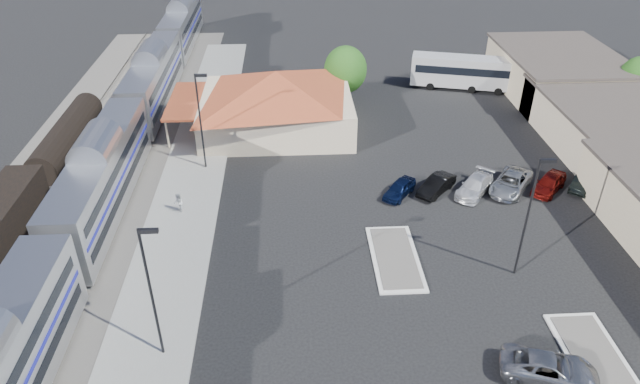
{
  "coord_description": "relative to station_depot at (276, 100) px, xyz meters",
  "views": [
    {
      "loc": [
        -3.2,
        -29.7,
        25.69
      ],
      "look_at": [
        -1.11,
        6.85,
        2.8
      ],
      "focal_mm": 32.0,
      "sensor_mm": 36.0,
      "label": 1
    }
  ],
  "objects": [
    {
      "name": "ground",
      "position": [
        4.56,
        -24.0,
        -3.13
      ],
      "size": [
        280.0,
        280.0,
        0.0
      ],
      "primitive_type": "plane",
      "color": "black",
      "rests_on": "ground"
    },
    {
      "name": "railbed",
      "position": [
        -16.44,
        -16.0,
        -3.07
      ],
      "size": [
        16.0,
        100.0,
        0.12
      ],
      "primitive_type": "cube",
      "color": "#4C4944",
      "rests_on": "ground"
    },
    {
      "name": "platform",
      "position": [
        -7.44,
        -18.0,
        -3.04
      ],
      "size": [
        5.5,
        92.0,
        0.18
      ],
      "primitive_type": "cube",
      "color": "gray",
      "rests_on": "ground"
    },
    {
      "name": "passenger_train",
      "position": [
        -13.44,
        -14.39,
        -0.26
      ],
      "size": [
        3.0,
        104.0,
        5.55
      ],
      "color": "silver",
      "rests_on": "ground"
    },
    {
      "name": "station_depot",
      "position": [
        0.0,
        0.0,
        0.0
      ],
      "size": [
        18.35,
        12.24,
        6.2
      ],
      "color": "#C3B08F",
      "rests_on": "ground"
    },
    {
      "name": "buildings_east",
      "position": [
        32.56,
        -9.72,
        -0.86
      ],
      "size": [
        14.4,
        51.4,
        4.8
      ],
      "color": "#C6B28C",
      "rests_on": "ground"
    },
    {
      "name": "traffic_island_south",
      "position": [
        8.56,
        -22.0,
        -3.03
      ],
      "size": [
        3.3,
        7.5,
        0.21
      ],
      "color": "silver",
      "rests_on": "ground"
    },
    {
      "name": "traffic_island_north",
      "position": [
        18.56,
        -32.0,
        -3.03
      ],
      "size": [
        3.3,
        7.5,
        0.21
      ],
      "color": "silver",
      "rests_on": "ground"
    },
    {
      "name": "lamp_plat_s",
      "position": [
        -6.34,
        -30.0,
        2.21
      ],
      "size": [
        1.08,
        0.25,
        9.0
      ],
      "color": "black",
      "rests_on": "ground"
    },
    {
      "name": "lamp_plat_n",
      "position": [
        -6.34,
        -8.0,
        2.21
      ],
      "size": [
        1.08,
        0.25,
        9.0
      ],
      "color": "black",
      "rests_on": "ground"
    },
    {
      "name": "lamp_lot",
      "position": [
        16.66,
        -24.0,
        2.21
      ],
      "size": [
        1.08,
        0.25,
        9.0
      ],
      "color": "black",
      "rests_on": "ground"
    },
    {
      "name": "tree_east_c",
      "position": [
        38.56,
        2.0,
        0.63
      ],
      "size": [
        4.41,
        4.41,
        6.21
      ],
      "color": "#382314",
      "rests_on": "ground"
    },
    {
      "name": "tree_depot",
      "position": [
        7.56,
        6.0,
        0.89
      ],
      "size": [
        4.71,
        4.71,
        6.63
      ],
      "color": "#382314",
      "rests_on": "ground"
    },
    {
      "name": "suv",
      "position": [
        15.26,
        -32.94,
        -2.39
      ],
      "size": [
        5.82,
        3.95,
        1.48
      ],
      "primitive_type": "imported",
      "rotation": [
        0.0,
        0.0,
        1.26
      ],
      "color": "gray",
      "rests_on": "ground"
    },
    {
      "name": "coach_bus",
      "position": [
        21.9,
        9.73,
        -0.91
      ],
      "size": [
        12.31,
        5.64,
        3.86
      ],
      "rotation": [
        0.0,
        0.0,
        1.31
      ],
      "color": "silver",
      "rests_on": "ground"
    },
    {
      "name": "person_b",
      "position": [
        -7.69,
        -15.3,
        -2.09
      ],
      "size": [
        0.83,
        0.96,
        1.72
      ],
      "primitive_type": "imported",
      "rotation": [
        0.0,
        0.0,
        -1.34
      ],
      "color": "silver",
      "rests_on": "platform"
    },
    {
      "name": "parked_car_a",
      "position": [
        10.32,
        -13.57,
        -2.47
      ],
      "size": [
        3.57,
        4.02,
        1.32
      ],
      "primitive_type": "imported",
      "rotation": [
        0.0,
        0.0,
        -0.65
      ],
      "color": "#0B1639",
      "rests_on": "ground"
    },
    {
      "name": "parked_car_b",
      "position": [
        13.52,
        -13.27,
        -2.43
      ],
      "size": [
        4.01,
        4.12,
        1.4
      ],
      "primitive_type": "imported",
      "rotation": [
        0.0,
        0.0,
        -0.76
      ],
      "color": "black",
      "rests_on": "ground"
    },
    {
      "name": "parked_car_c",
      "position": [
        16.72,
        -13.57,
        -2.43
      ],
      "size": [
        4.55,
        5.04,
        1.41
      ],
      "primitive_type": "imported",
      "rotation": [
        0.0,
        0.0,
        -0.67
      ],
      "color": "white",
      "rests_on": "ground"
    },
    {
      "name": "parked_car_d",
      "position": [
        19.92,
        -13.27,
        -2.38
      ],
      "size": [
        5.22,
        5.8,
        1.5
      ],
      "primitive_type": "imported",
      "rotation": [
        0.0,
        0.0,
        -0.64
      ],
      "color": "#919499",
      "rests_on": "ground"
    },
    {
      "name": "parked_car_e",
      "position": [
        23.12,
        -13.57,
        -2.38
      ],
      "size": [
        4.29,
        4.42,
        1.5
      ],
      "primitive_type": "imported",
      "rotation": [
        0.0,
        0.0,
        -0.75
      ],
      "color": "maroon",
      "rests_on": "ground"
    },
    {
      "name": "parked_car_f",
      "position": [
        26.32,
        -13.27,
        -2.43
      ],
      "size": [
        3.86,
        4.25,
        1.41
      ],
      "primitive_type": "imported",
      "rotation": [
        0.0,
        0.0,
        -0.69
      ],
      "color": "black",
      "rests_on": "ground"
    }
  ]
}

